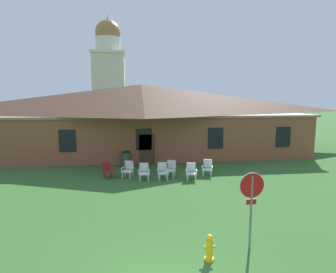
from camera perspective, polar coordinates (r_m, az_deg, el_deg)
The scene contains 12 objects.
brick_building at distance 24.54m, azimuth -5.38°, elevation 3.86°, with size 26.78×10.40×5.75m.
dome_tower at distance 46.30m, azimuth -11.82°, elevation 11.74°, with size 5.18×5.18×17.31m.
stop_sign at distance 9.12m, azimuth 16.54°, elevation -11.36°, with size 0.81×0.09×2.44m.
lawn_chair_by_porch at distance 16.95m, azimuth -12.00°, elevation -6.49°, with size 0.84×0.87×0.96m.
lawn_chair_near_door at distance 16.86m, azimuth -8.05°, elevation -6.48°, with size 0.76×0.81×0.96m.
lawn_chair_left_end at distance 16.24m, azimuth -4.87°, elevation -6.99°, with size 0.65×0.68×0.96m.
lawn_chair_middle at distance 16.29m, azimuth -1.12°, elevation -6.91°, with size 0.67×0.70×0.96m.
lawn_chair_right_end at distance 16.83m, azimuth 0.58°, elevation -6.42°, with size 0.78×0.83×0.96m.
lawn_chair_far_side at distance 16.26m, azimuth 4.71°, elevation -6.97°, with size 0.69×0.72×0.96m.
lawn_chair_under_eave at distance 17.22m, azimuth 8.00°, elevation -6.17°, with size 0.77×0.82×0.96m.
fire_hydrant at distance 8.82m, azimuth 8.38°, elevation -21.40°, with size 0.36×0.28×0.79m.
trash_bin at distance 19.63m, azimuth -8.48°, elevation -4.42°, with size 0.56×0.56×0.98m.
Camera 1 is at (-0.70, -5.56, 4.70)m, focal length 30.15 mm.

